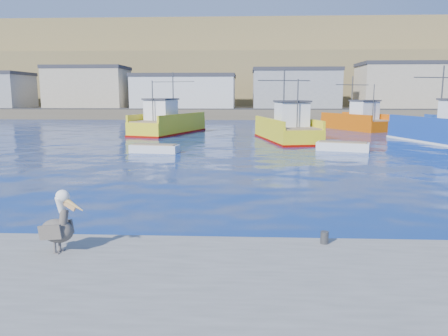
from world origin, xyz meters
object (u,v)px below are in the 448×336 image
boat_orange (358,121)px  skiff_extra (155,149)px  pelican (59,226)px  trawler_yellow_b (287,130)px  skiff_mid (343,147)px  trawler_yellow_a (168,124)px

boat_orange → skiff_extra: 28.82m
skiff_extra → pelican: size_ratio=2.42×
pelican → trawler_yellow_b: bearing=74.9°
skiff_mid → trawler_yellow_a: bearing=138.4°
trawler_yellow_b → skiff_mid: trawler_yellow_b is taller
trawler_yellow_b → boat_orange: bearing=53.9°
skiff_mid → skiff_extra: (-13.53, -1.76, -0.02)m
skiff_mid → pelican: bearing=-116.5°
boat_orange → trawler_yellow_a: bearing=-164.5°
boat_orange → skiff_mid: bearing=-106.9°
skiff_extra → pelican: (2.18, -20.97, 0.89)m
skiff_extra → boat_orange: bearing=47.6°
trawler_yellow_a → skiff_mid: (15.31, -13.60, -0.77)m
boat_orange → pelican: boat_orange is taller
pelican → boat_orange: bearing=67.8°
trawler_yellow_a → trawler_yellow_b: size_ratio=1.09×
trawler_yellow_b → skiff_extra: trawler_yellow_b is taller
skiff_mid → pelican: (-11.35, -22.73, 0.87)m
pelican → skiff_mid: bearing=63.5°
skiff_extra → trawler_yellow_b: bearing=40.0°
trawler_yellow_a → boat_orange: trawler_yellow_a is taller
skiff_extra → pelican: pelican is taller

